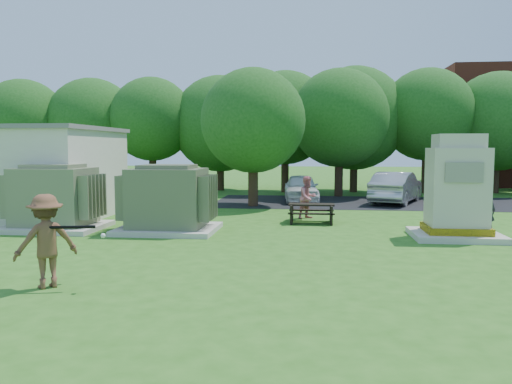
# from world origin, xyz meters

# --- Properties ---
(ground) EXTENTS (120.00, 120.00, 0.00)m
(ground) POSITION_xyz_m (0.00, 0.00, 0.00)
(ground) COLOR #2D6619
(ground) RESTS_ON ground
(parking_strip) EXTENTS (20.00, 6.00, 0.01)m
(parking_strip) POSITION_xyz_m (7.00, 13.50, 0.01)
(parking_strip) COLOR #232326
(parking_strip) RESTS_ON ground
(transformer_left) EXTENTS (3.00, 2.40, 2.07)m
(transformer_left) POSITION_xyz_m (-6.50, 4.50, 0.97)
(transformer_left) COLOR beige
(transformer_left) RESTS_ON ground
(transformer_right) EXTENTS (3.00, 2.40, 2.07)m
(transformer_right) POSITION_xyz_m (-2.80, 4.50, 0.97)
(transformer_right) COLOR beige
(transformer_right) RESTS_ON ground
(generator_cabinet) EXTENTS (2.44, 2.00, 2.97)m
(generator_cabinet) POSITION_xyz_m (5.73, 4.32, 1.30)
(generator_cabinet) COLOR beige
(generator_cabinet) RESTS_ON ground
(picnic_table) EXTENTS (1.56, 1.17, 0.67)m
(picnic_table) POSITION_xyz_m (1.60, 6.76, 0.42)
(picnic_table) COLOR black
(picnic_table) RESTS_ON ground
(batter) EXTENTS (1.27, 1.23, 1.74)m
(batter) POSITION_xyz_m (-3.23, -1.82, 0.87)
(batter) COLOR brown
(batter) RESTS_ON ground
(person_by_generator) EXTENTS (0.71, 0.67, 1.63)m
(person_by_generator) POSITION_xyz_m (6.57, 4.52, 0.81)
(person_by_generator) COLOR black
(person_by_generator) RESTS_ON ground
(person_at_picnic) EXTENTS (0.95, 0.94, 1.55)m
(person_at_picnic) POSITION_xyz_m (1.47, 7.82, 0.78)
(person_at_picnic) COLOR #D47074
(person_at_picnic) RESTS_ON ground
(car_white) EXTENTS (1.87, 3.99, 1.32)m
(car_white) POSITION_xyz_m (1.07, 13.75, 0.66)
(car_white) COLOR white
(car_white) RESTS_ON ground
(car_silver_a) EXTENTS (3.10, 4.72, 1.47)m
(car_silver_a) POSITION_xyz_m (5.52, 13.47, 0.73)
(car_silver_a) COLOR #B0AFB4
(car_silver_a) RESTS_ON ground
(car_dark) EXTENTS (2.02, 4.35, 1.23)m
(car_dark) POSITION_xyz_m (8.25, 13.40, 0.62)
(car_dark) COLOR black
(car_dark) RESTS_ON ground
(batting_equipment) EXTENTS (1.19, 0.24, 0.22)m
(batting_equipment) POSITION_xyz_m (-2.70, -1.84, 1.12)
(batting_equipment) COLOR black
(batting_equipment) RESTS_ON ground
(tree_row) EXTENTS (41.30, 13.30, 7.30)m
(tree_row) POSITION_xyz_m (1.75, 18.50, 4.15)
(tree_row) COLOR #47301E
(tree_row) RESTS_ON ground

